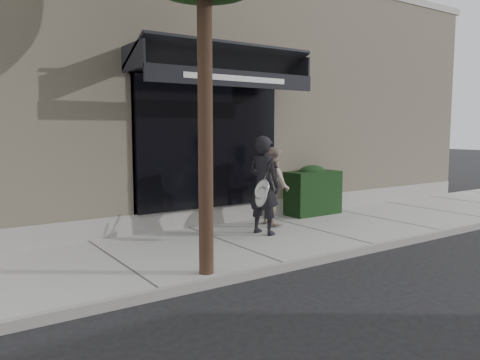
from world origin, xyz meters
TOP-DOWN VIEW (x-y plane):
  - ground at (0.00, 0.00)m, footprint 80.00×80.00m
  - sidewalk at (0.00, 0.00)m, footprint 20.00×3.00m
  - curb at (0.00, -1.55)m, footprint 20.00×0.10m
  - building_facade at (-0.01, 4.96)m, footprint 14.30×8.04m
  - hedge at (1.10, 1.25)m, footprint 1.30×0.70m
  - pedestrian_front at (-1.09, 0.20)m, footprint 0.76×0.93m
  - pedestrian_back at (-0.38, 0.81)m, footprint 0.78×0.90m

SIDE VIEW (x-z plane):
  - ground at x=0.00m, z-range 0.00..0.00m
  - sidewalk at x=0.00m, z-range 0.00..0.12m
  - curb at x=0.00m, z-range 0.00..0.14m
  - hedge at x=1.10m, z-range 0.09..1.23m
  - pedestrian_back at x=-0.38m, z-range 0.12..1.73m
  - pedestrian_front at x=-1.09m, z-range 0.12..1.97m
  - building_facade at x=-0.01m, z-range -0.08..5.56m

